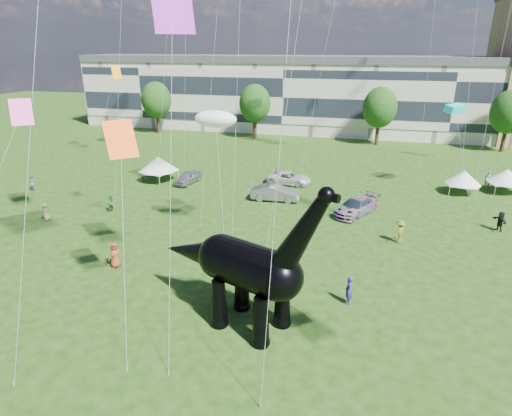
# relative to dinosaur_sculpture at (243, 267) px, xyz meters

# --- Properties ---
(ground) EXTENTS (220.00, 220.00, 0.00)m
(ground) POSITION_rel_dinosaur_sculpture_xyz_m (-1.03, -2.89, -3.53)
(ground) COLOR #16330C
(ground) RESTS_ON ground
(terrace_row) EXTENTS (78.00, 11.00, 12.00)m
(terrace_row) POSITION_rel_dinosaur_sculpture_xyz_m (-9.03, 59.11, 2.47)
(terrace_row) COLOR beige
(terrace_row) RESTS_ON ground
(tree_far_left) EXTENTS (5.20, 5.20, 9.44)m
(tree_far_left) POSITION_rel_dinosaur_sculpture_xyz_m (-31.03, 50.11, 2.76)
(tree_far_left) COLOR #382314
(tree_far_left) RESTS_ON ground
(tree_mid_left) EXTENTS (5.20, 5.20, 9.44)m
(tree_mid_left) POSITION_rel_dinosaur_sculpture_xyz_m (-13.03, 50.11, 2.76)
(tree_mid_left) COLOR #382314
(tree_mid_left) RESTS_ON ground
(tree_mid_right) EXTENTS (5.20, 5.20, 9.44)m
(tree_mid_right) POSITION_rel_dinosaur_sculpture_xyz_m (6.97, 50.11, 2.76)
(tree_mid_right) COLOR #382314
(tree_mid_right) RESTS_ON ground
(tree_far_right) EXTENTS (5.20, 5.20, 9.44)m
(tree_far_right) POSITION_rel_dinosaur_sculpture_xyz_m (24.97, 50.11, 2.76)
(tree_far_right) COLOR #382314
(tree_far_right) RESTS_ON ground
(dinosaur_sculpture) EXTENTS (11.22, 5.64, 9.34)m
(dinosaur_sculpture) POSITION_rel_dinosaur_sculpture_xyz_m (0.00, 0.00, 0.00)
(dinosaur_sculpture) COLOR black
(dinosaur_sculpture) RESTS_ON ground
(car_silver) EXTENTS (2.25, 4.34, 1.41)m
(car_silver) POSITION_rel_dinosaur_sculpture_xyz_m (-13.69, 23.42, -2.82)
(car_silver) COLOR #BBBCC0
(car_silver) RESTS_ON ground
(car_grey) EXTENTS (4.99, 2.06, 1.61)m
(car_grey) POSITION_rel_dinosaur_sculpture_xyz_m (-2.77, 20.42, -2.72)
(car_grey) COLOR gray
(car_grey) RESTS_ON ground
(car_white) EXTENTS (5.17, 2.69, 1.39)m
(car_white) POSITION_rel_dinosaur_sculpture_xyz_m (-2.47, 26.19, -2.83)
(car_white) COLOR silver
(car_white) RESTS_ON ground
(car_dark) EXTENTS (4.48, 5.80, 1.57)m
(car_dark) POSITION_rel_dinosaur_sculpture_xyz_m (5.31, 18.66, -2.74)
(car_dark) COLOR #595960
(car_dark) RESTS_ON ground
(gazebo_near) EXTENTS (3.78, 3.78, 2.48)m
(gazebo_near) POSITION_rel_dinosaur_sculpture_xyz_m (15.89, 27.74, -1.79)
(gazebo_near) COLOR white
(gazebo_near) RESTS_ON ground
(gazebo_far) EXTENTS (4.00, 4.00, 2.58)m
(gazebo_far) POSITION_rel_dinosaur_sculpture_xyz_m (20.34, 29.30, -1.72)
(gazebo_far) COLOR white
(gazebo_far) RESTS_ON ground
(gazebo_left) EXTENTS (5.22, 5.22, 2.91)m
(gazebo_left) POSITION_rel_dinosaur_sculpture_xyz_m (-17.25, 23.44, -1.48)
(gazebo_left) COLOR silver
(gazebo_left) RESTS_ON ground
(visitors) EXTENTS (48.63, 40.46, 1.89)m
(visitors) POSITION_rel_dinosaur_sculpture_xyz_m (-1.43, 11.17, -2.63)
(visitors) COLOR #943F25
(visitors) RESTS_ON ground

